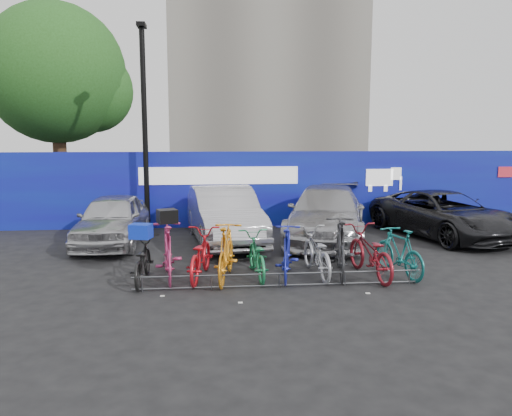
{
  "coord_description": "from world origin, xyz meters",
  "views": [
    {
      "loc": [
        -1.31,
        -9.82,
        2.93
      ],
      "look_at": [
        -0.2,
        2.0,
        1.18
      ],
      "focal_mm": 35.0,
      "sensor_mm": 36.0,
      "label": 1
    }
  ],
  "objects": [
    {
      "name": "ground",
      "position": [
        0.0,
        0.0,
        0.0
      ],
      "size": [
        100.0,
        100.0,
        0.0
      ],
      "primitive_type": "plane",
      "color": "black",
      "rests_on": "ground"
    },
    {
      "name": "hoarding",
      "position": [
        0.01,
        6.0,
        1.2
      ],
      "size": [
        22.0,
        0.18,
        2.4
      ],
      "color": "#120B99",
      "rests_on": "ground"
    },
    {
      "name": "tree",
      "position": [
        -6.77,
        10.06,
        5.07
      ],
      "size": [
        5.4,
        5.2,
        7.8
      ],
      "color": "#382314",
      "rests_on": "ground"
    },
    {
      "name": "lamppost",
      "position": [
        -3.2,
        5.4,
        3.27
      ],
      "size": [
        0.25,
        0.5,
        6.11
      ],
      "color": "black",
      "rests_on": "ground"
    },
    {
      "name": "bike_rack",
      "position": [
        -0.0,
        -0.6,
        0.16
      ],
      "size": [
        5.6,
        0.03,
        0.3
      ],
      "color": "#595B60",
      "rests_on": "ground"
    },
    {
      "name": "car_0",
      "position": [
        -3.92,
        3.67,
        0.68
      ],
      "size": [
        1.69,
        4.01,
        1.35
      ],
      "primitive_type": "imported",
      "rotation": [
        0.0,
        0.0,
        -0.02
      ],
      "color": "#B2B2B7",
      "rests_on": "ground"
    },
    {
      "name": "car_1",
      "position": [
        -0.92,
        3.6,
        0.76
      ],
      "size": [
        2.21,
        4.76,
        1.51
      ],
      "primitive_type": "imported",
      "rotation": [
        0.0,
        0.0,
        0.14
      ],
      "color": "#AEADB2",
      "rests_on": "ground"
    },
    {
      "name": "car_2",
      "position": [
        1.94,
        3.72,
        0.74
      ],
      "size": [
        3.42,
        5.45,
        1.47
      ],
      "primitive_type": "imported",
      "rotation": [
        0.0,
        0.0,
        -0.29
      ],
      "color": "#A0A0A4",
      "rests_on": "ground"
    },
    {
      "name": "car_3",
      "position": [
        5.38,
        3.74,
        0.66
      ],
      "size": [
        3.39,
        5.17,
        1.32
      ],
      "primitive_type": "imported",
      "rotation": [
        0.0,
        0.0,
        0.27
      ],
      "color": "black",
      "rests_on": "ground"
    },
    {
      "name": "bike_0",
      "position": [
        -2.67,
        -0.0,
        0.45
      ],
      "size": [
        0.63,
        1.73,
        0.9
      ],
      "primitive_type": "imported",
      "rotation": [
        0.0,
        0.0,
        3.12
      ],
      "color": "black",
      "rests_on": "ground"
    },
    {
      "name": "bike_1",
      "position": [
        -2.17,
        0.18,
        0.59
      ],
      "size": [
        0.77,
        2.0,
        1.17
      ],
      "primitive_type": "imported",
      "rotation": [
        0.0,
        0.0,
        3.25
      ],
      "color": "#C4346D",
      "rests_on": "ground"
    },
    {
      "name": "bike_2",
      "position": [
        -1.53,
        0.17,
        0.5
      ],
      "size": [
        0.98,
        1.99,
        1.0
      ],
      "primitive_type": "imported",
      "rotation": [
        0.0,
        0.0,
        2.97
      ],
      "color": "red",
      "rests_on": "ground"
    },
    {
      "name": "bike_3",
      "position": [
        -1.0,
        -0.02,
        0.58
      ],
      "size": [
        0.86,
        1.99,
        1.16
      ],
      "primitive_type": "imported",
      "rotation": [
        0.0,
        0.0,
        2.97
      ],
      "color": "orange",
      "rests_on": "ground"
    },
    {
      "name": "bike_4",
      "position": [
        -0.37,
        0.18,
        0.46
      ],
      "size": [
        0.73,
        1.8,
        0.92
      ],
      "primitive_type": "imported",
      "rotation": [
        0.0,
        0.0,
        3.21
      ],
      "color": "#1D7D48",
      "rests_on": "ground"
    },
    {
      "name": "bike_5",
      "position": [
        0.25,
        0.04,
        0.54
      ],
      "size": [
        0.85,
        1.87,
        1.09
      ],
      "primitive_type": "imported",
      "rotation": [
        0.0,
        0.0,
        2.95
      ],
      "color": "#1C23A0",
      "rests_on": "ground"
    },
    {
      "name": "bike_6",
      "position": [
        0.89,
        0.18,
        0.49
      ],
      "size": [
        0.79,
        1.92,
        0.99
      ],
      "primitive_type": "imported",
      "rotation": [
        0.0,
        0.0,
        3.22
      ],
      "color": "#9EA0A5",
      "rests_on": "ground"
    },
    {
      "name": "bike_7",
      "position": [
        1.4,
        0.15,
        0.61
      ],
      "size": [
        0.96,
        2.1,
        1.22
      ],
      "primitive_type": "imported",
      "rotation": [
        0.0,
        0.0,
        2.95
      ],
      "color": "#292A2C",
      "rests_on": "ground"
    },
    {
      "name": "bike_8",
      "position": [
        1.96,
        -0.04,
        0.52
      ],
      "size": [
        0.94,
        2.07,
        1.05
      ],
      "primitive_type": "imported",
      "rotation": [
        0.0,
        0.0,
        3.27
      ],
      "color": "maroon",
      "rests_on": "ground"
    },
    {
      "name": "bike_9",
      "position": [
        2.6,
        -0.01,
        0.51
      ],
      "size": [
        0.86,
        1.76,
        1.02
      ],
      "primitive_type": "imported",
      "rotation": [
        0.0,
        0.0,
        3.37
      ],
      "color": "#156F6D",
      "rests_on": "ground"
    },
    {
      "name": "cargo_crate",
      "position": [
        -2.67,
        -0.0,
        1.05
      ],
      "size": [
        0.47,
        0.4,
        0.29
      ],
      "primitive_type": "cube",
      "rotation": [
        0.0,
        0.0,
        -0.27
      ],
      "color": "#0D29C4",
      "rests_on": "bike_0"
    },
    {
      "name": "cargo_topcase",
      "position": [
        -2.17,
        0.18,
        1.31
      ],
      "size": [
        0.46,
        0.44,
        0.27
      ],
      "primitive_type": "cube",
      "rotation": [
        0.0,
        0.0,
        0.34
      ],
      "color": "black",
      "rests_on": "bike_1"
    }
  ]
}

